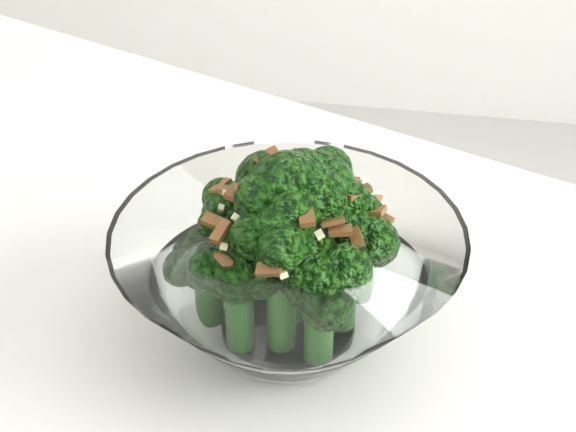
# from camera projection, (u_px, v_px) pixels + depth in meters

# --- Properties ---
(broccoli_dish) EXTENTS (0.20, 0.20, 0.13)m
(broccoli_dish) POSITION_uv_depth(u_px,v_px,m) (289.00, 270.00, 0.51)
(broccoli_dish) COLOR white
(broccoli_dish) RESTS_ON table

